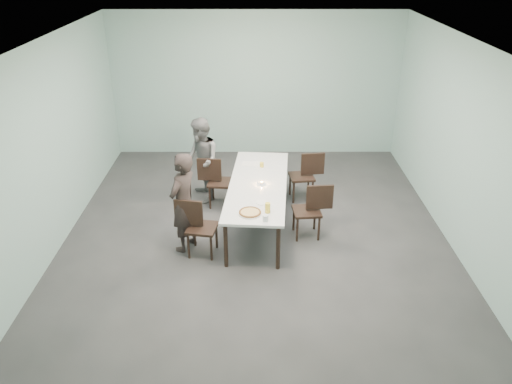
{
  "coord_description": "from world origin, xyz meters",
  "views": [
    {
      "loc": [
        -0.01,
        -6.79,
        4.2
      ],
      "look_at": [
        0.0,
        -0.46,
        1.0
      ],
      "focal_mm": 35.0,
      "sensor_mm": 36.0,
      "label": 1
    }
  ],
  "objects_px": {
    "chair_far_right": "(306,173)",
    "tealight": "(262,183)",
    "table": "(258,187)",
    "chair_near_left": "(196,223)",
    "chair_near_right": "(312,207)",
    "diner_far": "(201,161)",
    "water_tumbler": "(265,218)",
    "pizza": "(250,212)",
    "amber_tumbler": "(262,165)",
    "chair_far_left": "(216,179)",
    "beer_glass": "(268,208)",
    "side_plate": "(262,202)",
    "diner_near": "(183,203)"
  },
  "relations": [
    {
      "from": "tealight",
      "to": "water_tumbler",
      "type": "bearing_deg",
      "value": -88.13
    },
    {
      "from": "table",
      "to": "chair_near_right",
      "type": "bearing_deg",
      "value": -21.39
    },
    {
      "from": "pizza",
      "to": "side_plate",
      "type": "height_order",
      "value": "pizza"
    },
    {
      "from": "beer_glass",
      "to": "amber_tumbler",
      "type": "relative_size",
      "value": 1.88
    },
    {
      "from": "pizza",
      "to": "side_plate",
      "type": "distance_m",
      "value": 0.37
    },
    {
      "from": "chair_near_left",
      "to": "amber_tumbler",
      "type": "height_order",
      "value": "chair_near_left"
    },
    {
      "from": "table",
      "to": "side_plate",
      "type": "bearing_deg",
      "value": -84.63
    },
    {
      "from": "diner_near",
      "to": "amber_tumbler",
      "type": "relative_size",
      "value": 19.28
    },
    {
      "from": "side_plate",
      "to": "table",
      "type": "bearing_deg",
      "value": 95.37
    },
    {
      "from": "diner_far",
      "to": "tealight",
      "type": "xyz_separation_m",
      "value": [
        1.05,
        -0.94,
        0.02
      ]
    },
    {
      "from": "diner_far",
      "to": "table",
      "type": "bearing_deg",
      "value": 28.24
    },
    {
      "from": "pizza",
      "to": "water_tumbler",
      "type": "height_order",
      "value": "water_tumbler"
    },
    {
      "from": "chair_near_left",
      "to": "chair_far_right",
      "type": "height_order",
      "value": "same"
    },
    {
      "from": "table",
      "to": "chair_near_right",
      "type": "xyz_separation_m",
      "value": [
        0.84,
        -0.33,
        -0.19
      ]
    },
    {
      "from": "chair_far_left",
      "to": "pizza",
      "type": "height_order",
      "value": "chair_far_left"
    },
    {
      "from": "beer_glass",
      "to": "tealight",
      "type": "height_order",
      "value": "beer_glass"
    },
    {
      "from": "diner_far",
      "to": "water_tumbler",
      "type": "xyz_separation_m",
      "value": [
        1.08,
        -2.09,
        0.04
      ]
    },
    {
      "from": "beer_glass",
      "to": "tealight",
      "type": "xyz_separation_m",
      "value": [
        -0.07,
        0.91,
        -0.05
      ]
    },
    {
      "from": "diner_near",
      "to": "water_tumbler",
      "type": "xyz_separation_m",
      "value": [
        1.19,
        -0.5,
        0.02
      ]
    },
    {
      "from": "amber_tumbler",
      "to": "water_tumbler",
      "type": "bearing_deg",
      "value": -89.16
    },
    {
      "from": "water_tumbler",
      "to": "chair_far_left",
      "type": "bearing_deg",
      "value": 113.51
    },
    {
      "from": "table",
      "to": "water_tumbler",
      "type": "relative_size",
      "value": 29.56
    },
    {
      "from": "table",
      "to": "diner_far",
      "type": "xyz_separation_m",
      "value": [
        -0.99,
        0.91,
        0.06
      ]
    },
    {
      "from": "table",
      "to": "diner_near",
      "type": "xyz_separation_m",
      "value": [
        -1.1,
        -0.69,
        0.08
      ]
    },
    {
      "from": "table",
      "to": "chair_far_right",
      "type": "bearing_deg",
      "value": 47.62
    },
    {
      "from": "diner_far",
      "to": "chair_near_right",
      "type": "bearing_deg",
      "value": 36.74
    },
    {
      "from": "beer_glass",
      "to": "tealight",
      "type": "distance_m",
      "value": 0.92
    },
    {
      "from": "chair_far_left",
      "to": "table",
      "type": "bearing_deg",
      "value": -39.43
    },
    {
      "from": "chair_near_right",
      "to": "tealight",
      "type": "distance_m",
      "value": 0.88
    },
    {
      "from": "table",
      "to": "amber_tumbler",
      "type": "height_order",
      "value": "amber_tumbler"
    },
    {
      "from": "table",
      "to": "chair_far_right",
      "type": "xyz_separation_m",
      "value": [
        0.87,
        0.95,
        -0.19
      ]
    },
    {
      "from": "tealight",
      "to": "pizza",
      "type": "bearing_deg",
      "value": -100.53
    },
    {
      "from": "table",
      "to": "diner_near",
      "type": "height_order",
      "value": "diner_near"
    },
    {
      "from": "diner_near",
      "to": "side_plate",
      "type": "relative_size",
      "value": 8.57
    },
    {
      "from": "diner_near",
      "to": "beer_glass",
      "type": "xyz_separation_m",
      "value": [
        1.23,
        -0.26,
        0.05
      ]
    },
    {
      "from": "chair_near_left",
      "to": "amber_tumbler",
      "type": "relative_size",
      "value": 10.88
    },
    {
      "from": "side_plate",
      "to": "beer_glass",
      "type": "height_order",
      "value": "beer_glass"
    },
    {
      "from": "beer_glass",
      "to": "tealight",
      "type": "relative_size",
      "value": 2.68
    },
    {
      "from": "chair_far_right",
      "to": "water_tumbler",
      "type": "relative_size",
      "value": 9.67
    },
    {
      "from": "table",
      "to": "chair_near_left",
      "type": "distance_m",
      "value": 1.24
    },
    {
      "from": "chair_far_left",
      "to": "chair_near_right",
      "type": "distance_m",
      "value": 1.88
    },
    {
      "from": "chair_near_left",
      "to": "pizza",
      "type": "xyz_separation_m",
      "value": [
        0.79,
        -0.15,
        0.27
      ]
    },
    {
      "from": "chair_near_right",
      "to": "amber_tumbler",
      "type": "xyz_separation_m",
      "value": [
        -0.77,
        0.98,
        0.29
      ]
    },
    {
      "from": "table",
      "to": "chair_near_left",
      "type": "height_order",
      "value": "chair_near_left"
    },
    {
      "from": "chair_far_right",
      "to": "side_plate",
      "type": "xyz_separation_m",
      "value": [
        -0.8,
        -1.6,
        0.25
      ]
    },
    {
      "from": "pizza",
      "to": "tealight",
      "type": "bearing_deg",
      "value": 79.47
    },
    {
      "from": "chair_far_right",
      "to": "diner_far",
      "type": "xyz_separation_m",
      "value": [
        -1.85,
        -0.04,
        0.25
      ]
    },
    {
      "from": "table",
      "to": "chair_near_left",
      "type": "xyz_separation_m",
      "value": [
        -0.9,
        -0.83,
        -0.19
      ]
    },
    {
      "from": "chair_far_right",
      "to": "tealight",
      "type": "bearing_deg",
      "value": 43.52
    },
    {
      "from": "chair_near_right",
      "to": "diner_far",
      "type": "height_order",
      "value": "diner_far"
    }
  ]
}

